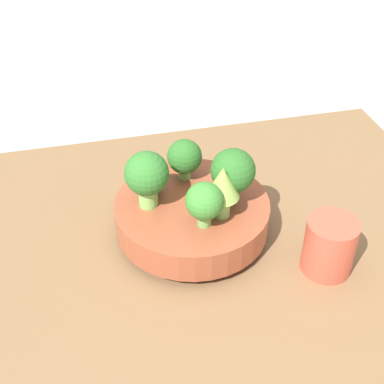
{
  "coord_description": "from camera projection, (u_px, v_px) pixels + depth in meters",
  "views": [
    {
      "loc": [
        0.17,
        0.6,
        0.61
      ],
      "look_at": [
        0.03,
        -0.02,
        0.12
      ],
      "focal_mm": 50.0,
      "sensor_mm": 36.0,
      "label": 1
    }
  ],
  "objects": [
    {
      "name": "ground_plane",
      "position": [
        210.0,
        255.0,
        0.87
      ],
      "size": [
        6.0,
        6.0,
        0.0
      ],
      "primitive_type": "plane",
      "color": "#ADA89E"
    },
    {
      "name": "romanesco_piece_far",
      "position": [
        222.0,
        186.0,
        0.76
      ],
      "size": [
        0.05,
        0.05,
        0.08
      ],
      "color": "#7AB256",
      "rests_on": "bowl"
    },
    {
      "name": "broccoli_floret_right",
      "position": [
        147.0,
        175.0,
        0.77
      ],
      "size": [
        0.07,
        0.07,
        0.09
      ],
      "color": "#7AB256",
      "rests_on": "bowl"
    },
    {
      "name": "broccoli_floret_back",
      "position": [
        204.0,
        202.0,
        0.75
      ],
      "size": [
        0.05,
        0.05,
        0.07
      ],
      "color": "#6BA34C",
      "rests_on": "bowl"
    },
    {
      "name": "cup",
      "position": [
        329.0,
        246.0,
        0.76
      ],
      "size": [
        0.07,
        0.07,
        0.09
      ],
      "color": "#C64C38",
      "rests_on": "table"
    },
    {
      "name": "broccoli_floret_left",
      "position": [
        233.0,
        171.0,
        0.78
      ],
      "size": [
        0.07,
        0.07,
        0.09
      ],
      "color": "#6BA34C",
      "rests_on": "bowl"
    },
    {
      "name": "broccoli_floret_front",
      "position": [
        185.0,
        157.0,
        0.84
      ],
      "size": [
        0.06,
        0.06,
        0.07
      ],
      "color": "#7AB256",
      "rests_on": "bowl"
    },
    {
      "name": "bowl",
      "position": [
        192.0,
        215.0,
        0.83
      ],
      "size": [
        0.24,
        0.24,
        0.06
      ],
      "color": "brown",
      "rests_on": "table"
    },
    {
      "name": "table",
      "position": [
        210.0,
        246.0,
        0.85
      ],
      "size": [
        0.86,
        0.65,
        0.04
      ],
      "color": "brown",
      "rests_on": "ground_plane"
    },
    {
      "name": "romanesco_piece_near",
      "position": [
        152.0,
        170.0,
        0.8
      ],
      "size": [
        0.05,
        0.05,
        0.07
      ],
      "color": "#609347",
      "rests_on": "bowl"
    }
  ]
}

